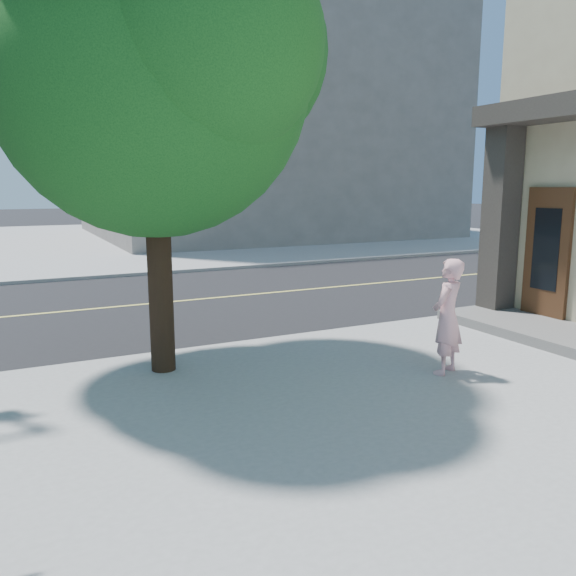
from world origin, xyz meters
TOP-DOWN VIEW (x-y plane):
  - sidewalk_ne at (13.50, 21.50)m, footprint 29.00×25.00m
  - filler_ne at (14.00, 22.00)m, footprint 18.00×16.00m
  - man_on_phone at (6.13, -2.98)m, footprint 0.74×0.64m
  - street_tree at (2.57, -0.97)m, footprint 5.46×4.97m

SIDE VIEW (x-z plane):
  - sidewalk_ne at x=13.50m, z-range 0.00..0.12m
  - man_on_phone at x=6.13m, z-range 0.12..1.82m
  - street_tree at x=2.57m, z-range 1.17..8.43m
  - filler_ne at x=14.00m, z-range 0.12..14.12m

